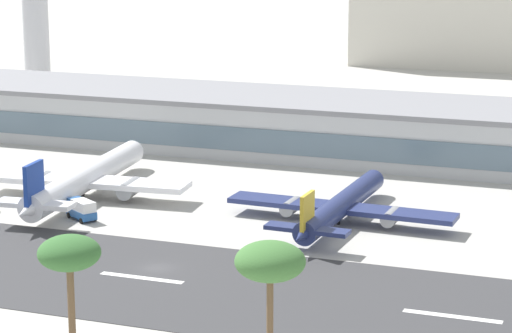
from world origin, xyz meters
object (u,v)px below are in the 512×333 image
object	(u,v)px
terminal_building	(295,124)
airliner_gold_tail_gate_2	(339,207)
palm_tree_0	(69,257)
airliner_navy_tail_gate_1	(83,180)
service_box_truck_2	(81,209)
palm_tree_2	(270,264)

from	to	relation	value
terminal_building	airliner_gold_tail_gate_2	size ratio (longest dim) A/B	5.47
palm_tree_0	airliner_navy_tail_gate_1	bearing A→B (deg)	118.33
terminal_building	airliner_navy_tail_gate_1	size ratio (longest dim) A/B	4.50
terminal_building	palm_tree_0	world-z (taller)	palm_tree_0
service_box_truck_2	airliner_gold_tail_gate_2	bearing A→B (deg)	-130.17
terminal_building	service_box_truck_2	world-z (taller)	terminal_building
airliner_gold_tail_gate_2	palm_tree_0	bearing A→B (deg)	175.03
airliner_navy_tail_gate_1	airliner_gold_tail_gate_2	size ratio (longest dim) A/B	1.21
terminal_building	airliner_gold_tail_gate_2	world-z (taller)	terminal_building
airliner_navy_tail_gate_1	palm_tree_2	world-z (taller)	palm_tree_2
airliner_gold_tail_gate_2	palm_tree_0	xyz separation A→B (m)	(-8.41, -68.32, 11.53)
airliner_gold_tail_gate_2	service_box_truck_2	size ratio (longest dim) A/B	6.40
terminal_building	palm_tree_2	bearing A→B (deg)	-73.02
terminal_building	palm_tree_2	size ratio (longest dim) A/B	14.00
airliner_navy_tail_gate_1	palm_tree_2	size ratio (longest dim) A/B	3.11
service_box_truck_2	palm_tree_2	bearing A→B (deg)	167.74
service_box_truck_2	palm_tree_0	size ratio (longest dim) A/B	0.39
service_box_truck_2	airliner_navy_tail_gate_1	bearing A→B (deg)	-28.90
airliner_gold_tail_gate_2	palm_tree_0	size ratio (longest dim) A/B	2.48
palm_tree_0	service_box_truck_2	bearing A→B (deg)	118.41
palm_tree_2	palm_tree_0	bearing A→B (deg)	-161.16
service_box_truck_2	terminal_building	bearing A→B (deg)	-71.01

